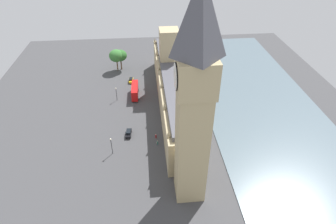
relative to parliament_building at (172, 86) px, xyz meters
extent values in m
plane|color=#424244|center=(1.99, 1.65, -7.43)|extent=(146.81, 146.81, 0.00)
cube|color=slate|center=(-34.45, 1.65, -7.30)|extent=(43.93, 132.13, 0.25)
cube|color=tan|center=(-0.01, 1.65, -1.38)|extent=(10.01, 73.93, 12.10)
cube|color=tan|center=(-0.01, -11.66, 5.40)|extent=(7.36, 7.36, 25.65)
cube|color=#4C4C54|center=(-0.01, 1.65, 5.47)|extent=(7.61, 70.98, 1.60)
cone|color=tan|center=(4.60, -31.62, 6.11)|extent=(1.20, 1.20, 2.88)
cone|color=tan|center=(4.60, -18.31, 5.92)|extent=(1.20, 1.20, 2.51)
cone|color=tan|center=(4.60, -5.00, 6.09)|extent=(1.20, 1.20, 2.85)
cone|color=tan|center=(4.60, 8.30, 5.61)|extent=(1.20, 1.20, 1.89)
cone|color=tan|center=(4.60, 21.61, 5.99)|extent=(1.20, 1.20, 2.64)
cone|color=tan|center=(4.60, 34.92, 5.81)|extent=(1.20, 1.20, 2.28)
cube|color=tan|center=(-0.12, 43.92, 8.36)|extent=(7.27, 7.27, 31.59)
cube|color=tan|center=(-0.12, 43.92, 28.23)|extent=(7.99, 7.99, 8.14)
cylinder|color=silver|center=(4.02, 43.92, 28.23)|extent=(0.25, 5.52, 5.52)
torus|color=black|center=(4.02, 43.92, 28.23)|extent=(0.24, 5.76, 5.76)
cylinder|color=silver|center=(-0.12, 39.77, 28.23)|extent=(5.52, 0.25, 5.52)
torus|color=black|center=(-0.12, 39.77, 28.23)|extent=(5.76, 0.24, 5.76)
pyramid|color=#4C4C54|center=(-0.12, 43.92, 40.11)|extent=(7.99, 7.99, 15.63)
cube|color=gold|center=(16.27, -18.18, -6.71)|extent=(1.93, 4.17, 0.75)
cube|color=black|center=(16.26, -18.39, -6.01)|extent=(1.58, 2.35, 0.65)
cylinder|color=black|center=(15.48, -16.84, -7.09)|extent=(0.27, 0.69, 0.68)
cylinder|color=black|center=(17.13, -16.89, -7.09)|extent=(0.27, 0.69, 0.68)
cylinder|color=black|center=(15.41, -19.48, -7.09)|extent=(0.27, 0.69, 0.68)
cylinder|color=black|center=(17.05, -19.52, -7.09)|extent=(0.27, 0.69, 0.68)
cube|color=red|center=(14.45, -6.24, -4.78)|extent=(2.73, 10.55, 4.20)
cube|color=black|center=(14.45, -6.24, -4.70)|extent=(2.78, 10.15, 0.70)
cylinder|color=black|center=(15.52, -9.94, -6.88)|extent=(0.37, 1.11, 1.10)
cylinder|color=black|center=(13.22, -9.89, -6.88)|extent=(0.37, 1.11, 1.10)
cylinder|color=black|center=(15.67, -2.59, -6.88)|extent=(0.37, 1.11, 1.10)
cylinder|color=black|center=(13.38, -2.54, -6.88)|extent=(0.37, 1.11, 1.10)
cube|color=black|center=(16.65, 18.57, -6.71)|extent=(2.10, 4.69, 0.75)
cube|color=black|center=(16.64, 18.34, -6.01)|extent=(1.66, 2.66, 0.65)
cylinder|color=black|center=(15.99, 20.09, -7.09)|extent=(0.30, 0.70, 0.68)
cylinder|color=black|center=(17.56, 19.96, -7.09)|extent=(0.30, 0.70, 0.68)
cylinder|color=black|center=(15.75, 17.18, -7.09)|extent=(0.30, 0.70, 0.68)
cylinder|color=black|center=(17.32, 17.05, -7.09)|extent=(0.30, 0.70, 0.68)
cylinder|color=maroon|center=(7.51, 20.92, -6.74)|extent=(0.51, 0.51, 1.37)
sphere|color=beige|center=(7.51, 20.92, -5.92)|extent=(0.26, 0.26, 0.26)
cube|color=gray|center=(7.47, 20.63, -6.67)|extent=(0.33, 0.14, 0.25)
cylinder|color=#336B60|center=(7.17, 24.16, -6.75)|extent=(0.56, 0.56, 1.35)
sphere|color=tan|center=(7.17, 24.16, -5.94)|extent=(0.26, 0.26, 0.26)
cube|color=gray|center=(7.44, 24.24, -6.68)|extent=(0.18, 0.33, 0.24)
cylinder|color=brown|center=(22.76, -30.14, -4.95)|extent=(0.56, 0.56, 4.96)
ellipsoid|color=#387533|center=(22.76, -30.14, 0.05)|extent=(6.70, 6.70, 5.70)
cylinder|color=brown|center=(20.99, -31.16, -5.04)|extent=(0.56, 0.56, 4.78)
ellipsoid|color=#2D6628|center=(20.99, -31.16, -0.34)|extent=(6.14, 6.14, 5.22)
cylinder|color=black|center=(21.53, 27.10, -4.65)|extent=(0.18, 0.18, 5.57)
sphere|color=#F2EAC6|center=(21.53, 27.10, -1.58)|extent=(0.56, 0.56, 0.56)
cylinder|color=black|center=(21.75, -3.88, -4.87)|extent=(0.18, 0.18, 5.12)
sphere|color=#F2EAC6|center=(21.75, -3.88, -2.03)|extent=(0.56, 0.56, 0.56)
camera|label=1|loc=(10.19, 93.53, 55.31)|focal=30.31mm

